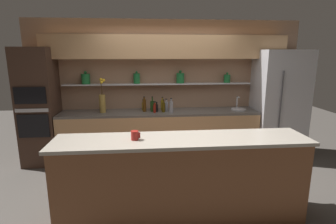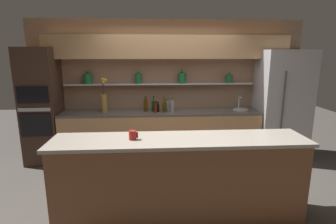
{
  "view_description": "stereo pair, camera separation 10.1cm",
  "coord_description": "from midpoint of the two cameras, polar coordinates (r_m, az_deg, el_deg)",
  "views": [
    {
      "loc": [
        -0.43,
        -3.53,
        1.98
      ],
      "look_at": [
        -0.07,
        0.28,
        1.12
      ],
      "focal_mm": 28.0,
      "sensor_mm": 36.0,
      "label": 1
    },
    {
      "loc": [
        -0.32,
        -3.54,
        1.98
      ],
      "look_at": [
        -0.07,
        0.28,
        1.12
      ],
      "focal_mm": 28.0,
      "sensor_mm": 36.0,
      "label": 2
    }
  ],
  "objects": [
    {
      "name": "ground_plane",
      "position": [
        4.07,
        2.11,
        -16.47
      ],
      "size": [
        12.0,
        12.0,
        0.0
      ],
      "primitive_type": "plane",
      "color": "#4C4742"
    },
    {
      "name": "bottle_spirit_5",
      "position": [
        4.78,
        1.58,
        1.22
      ],
      "size": [
        0.07,
        0.07,
        0.27
      ],
      "color": "gray",
      "rests_on": "back_counter_unit"
    },
    {
      "name": "coffee_mug",
      "position": [
        3.0,
        -6.75,
        -5.02
      ],
      "size": [
        0.11,
        0.09,
        0.1
      ],
      "color": "maroon",
      "rests_on": "island_counter"
    },
    {
      "name": "flower_vase",
      "position": [
        4.92,
        -13.18,
        2.41
      ],
      "size": [
        0.13,
        0.15,
        0.62
      ],
      "color": "olive",
      "rests_on": "back_counter_unit"
    },
    {
      "name": "bottle_oil_0",
      "position": [
        4.96,
        -0.31,
        1.57
      ],
      "size": [
        0.07,
        0.07,
        0.26
      ],
      "color": "olive",
      "rests_on": "back_counter_unit"
    },
    {
      "name": "bottle_wine_7",
      "position": [
        4.87,
        -2.52,
        1.33
      ],
      "size": [
        0.08,
        0.08,
        0.29
      ],
      "color": "#193814",
      "rests_on": "back_counter_unit"
    },
    {
      "name": "bottle_oil_1",
      "position": [
        5.01,
        -4.49,
        1.39
      ],
      "size": [
        0.06,
        0.06,
        0.21
      ],
      "color": "olive",
      "rests_on": "back_counter_unit"
    },
    {
      "name": "bottle_spirit_6",
      "position": [
        4.87,
        0.52,
        1.26
      ],
      "size": [
        0.07,
        0.07,
        0.24
      ],
      "color": "gray",
      "rests_on": "back_counter_unit"
    },
    {
      "name": "sink_fixture",
      "position": [
        5.19,
        16.01,
        0.68
      ],
      "size": [
        0.28,
        0.28,
        0.25
      ],
      "color": "#B7B7BC",
      "rests_on": "back_counter_unit"
    },
    {
      "name": "bottle_oil_4",
      "position": [
        4.8,
        -0.12,
        1.08
      ],
      "size": [
        0.06,
        0.06,
        0.24
      ],
      "color": "#47380A",
      "rests_on": "back_counter_unit"
    },
    {
      "name": "island_counter",
      "position": [
        3.23,
        3.43,
        -14.31
      ],
      "size": [
        2.96,
        0.61,
        1.02
      ],
      "color": "brown",
      "rests_on": "ground_plane"
    },
    {
      "name": "oven_tower",
      "position": [
        5.23,
        -25.26,
        1.1
      ],
      "size": [
        0.6,
        0.64,
        2.08
      ],
      "color": "#3D281E",
      "rests_on": "ground_plane"
    },
    {
      "name": "bottle_sauce_9",
      "position": [
        4.99,
        -1.96,
        1.26
      ],
      "size": [
        0.05,
        0.05,
        0.17
      ],
      "color": "#9E4C0A",
      "rests_on": "back_counter_unit"
    },
    {
      "name": "bottle_sauce_8",
      "position": [
        4.83,
        -1.59,
        0.96
      ],
      "size": [
        0.05,
        0.05,
        0.19
      ],
      "color": "black",
      "rests_on": "back_counter_unit"
    },
    {
      "name": "refrigerator",
      "position": [
        5.45,
        23.95,
        1.44
      ],
      "size": [
        0.9,
        0.73,
        2.04
      ],
      "color": "#B7B7BC",
      "rests_on": "ground_plane"
    },
    {
      "name": "bottle_sauce_3",
      "position": [
        4.77,
        -2.07,
        0.84
      ],
      "size": [
        0.05,
        0.05,
        0.19
      ],
      "color": "maroon",
      "rests_on": "back_counter_unit"
    },
    {
      "name": "bottle_spirit_2",
      "position": [
        4.87,
        -4.28,
        1.52
      ],
      "size": [
        0.06,
        0.06,
        0.28
      ],
      "color": "#4C2D0C",
      "rests_on": "back_counter_unit"
    },
    {
      "name": "back_wall_unit",
      "position": [
        5.09,
        0.46,
        7.83
      ],
      "size": [
        5.2,
        0.44,
        2.6
      ],
      "color": "#937056",
      "rests_on": "ground_plane"
    },
    {
      "name": "back_counter_unit",
      "position": [
        5.01,
        -0.97,
        -4.98
      ],
      "size": [
        3.66,
        0.62,
        0.92
      ],
      "color": "tan",
      "rests_on": "ground_plane"
    }
  ]
}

